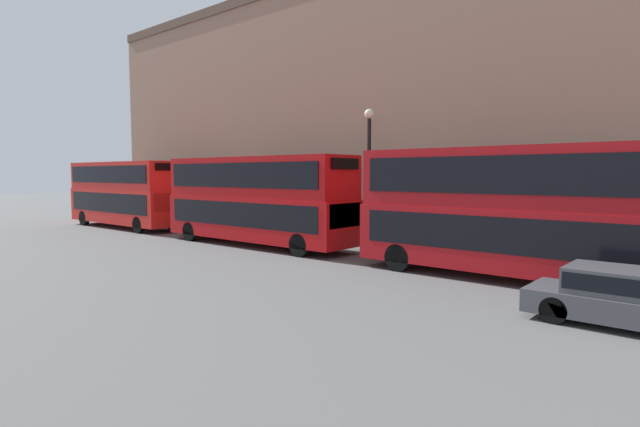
% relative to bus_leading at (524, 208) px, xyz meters
% --- Properties ---
extents(bus_leading, '(2.59, 11.14, 4.37)m').
position_rel_bus_leading_xyz_m(bus_leading, '(0.00, 0.00, 0.00)').
color(bus_leading, '#A80F14').
rests_on(bus_leading, ground).
extents(bus_second_in_queue, '(2.59, 11.00, 4.31)m').
position_rel_bus_leading_xyz_m(bus_second_in_queue, '(0.00, 12.71, -0.03)').
color(bus_second_in_queue, '#B20C0F').
rests_on(bus_second_in_queue, ground).
extents(bus_third_in_queue, '(2.59, 10.28, 4.27)m').
position_rel_bus_leading_xyz_m(bus_third_in_queue, '(0.00, 25.28, -0.05)').
color(bus_third_in_queue, red).
rests_on(bus_third_in_queue, ground).
extents(car_dark_sedan, '(1.80, 4.23, 1.33)m').
position_rel_bus_leading_xyz_m(car_dark_sedan, '(-3.40, -3.45, -1.70)').
color(car_dark_sedan, '#47474C').
rests_on(car_dark_sedan, ground).
extents(street_lamp, '(0.44, 0.44, 6.39)m').
position_rel_bus_leading_xyz_m(street_lamp, '(2.06, 7.51, 1.55)').
color(street_lamp, black).
rests_on(street_lamp, ground).
extents(pedestrian, '(0.36, 0.36, 1.58)m').
position_rel_bus_leading_xyz_m(pedestrian, '(2.97, 5.50, -1.69)').
color(pedestrian, maroon).
rests_on(pedestrian, ground).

